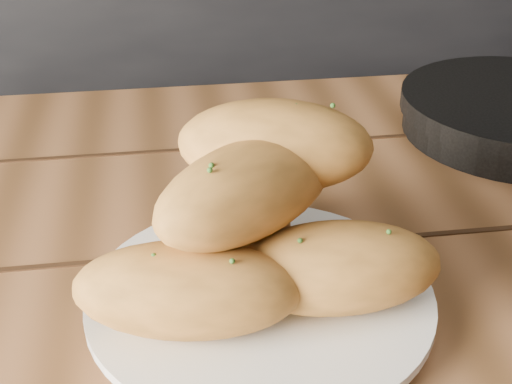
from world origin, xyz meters
The scene contains 3 objects.
counter centered at (0.00, 1.70, 0.45)m, with size 2.80×0.60×0.90m, color black.
plate centered at (-0.52, 0.66, 0.76)m, with size 0.25×0.25×0.02m.
bread_rolls centered at (-0.52, 0.66, 0.83)m, with size 0.26×0.21×0.14m.
Camera 1 is at (-0.58, 0.25, 1.09)m, focal length 50.00 mm.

